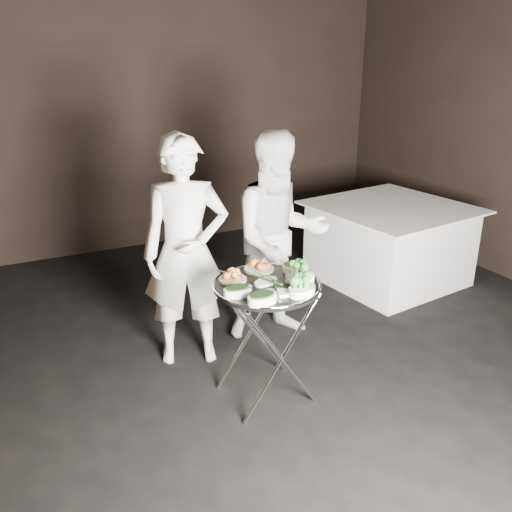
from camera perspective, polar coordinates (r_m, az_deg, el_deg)
name	(u,v)px	position (r m, az deg, el deg)	size (l,w,h in m)	color
floor	(295,408)	(3.70, 4.10, -15.63)	(6.00, 7.00, 0.05)	black
wall_back	(137,115)	(6.30, -12.41, 14.32)	(6.00, 0.05, 3.00)	black
tray_stand	(266,336)	(3.53, 1.09, -8.40)	(0.54, 0.46, 0.80)	silver
serving_tray	(267,286)	(3.37, 1.13, -3.13)	(0.68, 0.68, 0.03)	black
potato_plate_a	(233,277)	(3.41, -2.48, -2.17)	(0.18, 0.18, 0.06)	beige
potato_plate_b	(259,266)	(3.56, 0.33, -1.05)	(0.20, 0.20, 0.07)	beige
greens_bowl	(291,266)	(3.56, 3.73, -1.10)	(0.12, 0.12, 0.07)	white
asparagus_plate_a	(266,281)	(3.38, 1.03, -2.62)	(0.21, 0.16, 0.04)	white
asparagus_plate_b	(276,292)	(3.22, 2.15, -3.81)	(0.22, 0.17, 0.04)	white
spinach_bowl_a	(238,290)	(3.21, -1.93, -3.60)	(0.18, 0.12, 0.07)	white
spinach_bowl_b	(262,297)	(3.11, 0.67, -4.36)	(0.20, 0.14, 0.08)	white
broccoli_bowl_a	(300,276)	(3.41, 4.63, -2.10)	(0.22, 0.18, 0.08)	white
broccoli_bowl_b	(302,289)	(3.23, 4.85, -3.46)	(0.22, 0.19, 0.08)	white
serving_utensils	(264,273)	(3.41, 0.86, -1.79)	(0.57, 0.42, 0.01)	silver
waiter_left	(186,253)	(3.85, -7.39, 0.35)	(0.61, 0.40, 1.67)	white
waiter_right	(279,238)	(4.18, 2.43, 1.94)	(0.80, 0.62, 1.64)	white
dining_table	(389,243)	(5.51, 13.80, 1.33)	(1.34, 1.34, 0.76)	white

